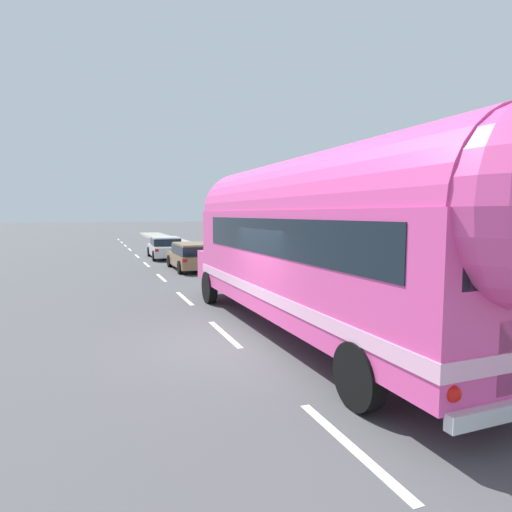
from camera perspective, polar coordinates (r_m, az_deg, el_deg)
name	(u,v)px	position (r m, az deg, el deg)	size (l,w,h in m)	color
ground_plane	(236,344)	(9.63, -2.67, -11.50)	(300.00, 300.00, 0.00)	#4C4C4F
lane_markings	(206,270)	(22.06, -6.56, -1.82)	(3.74, 80.00, 0.01)	silver
sidewalk_slab	(269,272)	(20.50, 1.72, -2.14)	(2.70, 90.00, 0.15)	gray
painted_bus	(323,238)	(9.47, 8.75, 2.33)	(2.67, 12.66, 4.12)	#EA4C9E
car_lead	(193,255)	(22.02, -8.26, 0.19)	(2.01, 4.39, 1.37)	olive
car_second	(165,247)	(28.16, -11.84, 1.20)	(2.03, 4.62, 1.37)	silver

